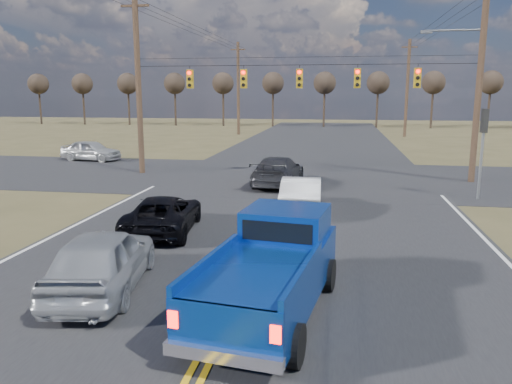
% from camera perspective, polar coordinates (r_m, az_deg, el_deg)
% --- Properties ---
extents(ground, '(160.00, 160.00, 0.00)m').
position_cam_1_polar(ground, '(10.31, -3.83, -14.91)').
color(ground, brown).
rests_on(ground, ground).
extents(road_main, '(14.00, 120.00, 0.02)m').
position_cam_1_polar(road_main, '(19.65, 2.87, -2.14)').
color(road_main, '#28282B').
rests_on(road_main, ground).
extents(road_cross, '(120.00, 12.00, 0.02)m').
position_cam_1_polar(road_cross, '(27.46, 4.81, 1.67)').
color(road_cross, '#28282B').
rests_on(road_cross, ground).
extents(signal_gantry, '(19.60, 4.83, 10.00)m').
position_cam_1_polar(signal_gantry, '(26.84, 6.04, 12.29)').
color(signal_gantry, '#473323').
rests_on(signal_gantry, ground).
extents(utility_poles, '(19.60, 58.32, 10.00)m').
position_cam_1_polar(utility_poles, '(26.10, 4.81, 12.70)').
color(utility_poles, '#473323').
rests_on(utility_poles, ground).
extents(treeline, '(87.00, 117.80, 7.40)m').
position_cam_1_polar(treeline, '(36.05, 6.18, 13.01)').
color(treeline, '#33261C').
rests_on(treeline, ground).
extents(pickup_truck, '(2.70, 5.54, 2.00)m').
position_cam_1_polar(pickup_truck, '(10.43, 1.79, -8.79)').
color(pickup_truck, black).
rests_on(pickup_truck, ground).
extents(silver_suv, '(2.48, 4.65, 1.50)m').
position_cam_1_polar(silver_suv, '(12.18, -17.17, -7.40)').
color(silver_suv, '#A7AAAF').
rests_on(silver_suv, ground).
extents(black_suv, '(2.56, 4.62, 1.22)m').
position_cam_1_polar(black_suv, '(16.81, -10.55, -2.47)').
color(black_suv, black).
rests_on(black_suv, ground).
extents(white_car_queue, '(1.61, 4.27, 1.39)m').
position_cam_1_polar(white_car_queue, '(19.43, 5.23, -0.23)').
color(white_car_queue, white).
rests_on(white_car_queue, ground).
extents(dgrey_car_queue, '(2.41, 5.11, 1.44)m').
position_cam_1_polar(dgrey_car_queue, '(24.97, 2.53, 2.42)').
color(dgrey_car_queue, '#313236').
rests_on(dgrey_car_queue, ground).
extents(cross_car_west, '(2.23, 4.32, 1.40)m').
position_cam_1_polar(cross_car_west, '(35.95, -18.35, 4.53)').
color(cross_car_west, '#BCBCBC').
rests_on(cross_car_west, ground).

